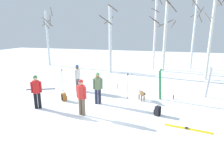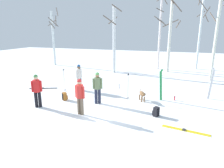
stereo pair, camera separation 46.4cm
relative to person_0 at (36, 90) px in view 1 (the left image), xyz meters
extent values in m
plane|color=white|center=(3.51, 0.14, -0.98)|extent=(60.00, 60.00, 0.00)
cylinder|color=black|center=(0.08, 0.05, -0.57)|extent=(0.16, 0.16, 0.82)
cylinder|color=black|center=(-0.08, -0.05, -0.57)|extent=(0.16, 0.16, 0.82)
cylinder|color=red|center=(0.00, 0.00, 0.15)|extent=(0.34, 0.34, 0.62)
sphere|color=beige|center=(0.00, 0.00, 0.57)|extent=(0.22, 0.22, 0.22)
sphere|color=#4C8C4C|center=(0.00, 0.00, 0.63)|extent=(0.21, 0.21, 0.21)
cylinder|color=red|center=(0.18, 0.11, 0.13)|extent=(0.10, 0.10, 0.56)
cylinder|color=red|center=(-0.18, -0.11, 0.13)|extent=(0.10, 0.10, 0.56)
cylinder|color=#72604C|center=(2.40, -0.12, -0.57)|extent=(0.16, 0.16, 0.82)
cylinder|color=#72604C|center=(2.57, -0.15, -0.57)|extent=(0.16, 0.16, 0.82)
cylinder|color=red|center=(2.49, -0.13, 0.15)|extent=(0.34, 0.34, 0.62)
sphere|color=tan|center=(2.49, -0.13, 0.57)|extent=(0.22, 0.22, 0.22)
sphere|color=#B22626|center=(2.49, -0.13, 0.63)|extent=(0.21, 0.21, 0.21)
cylinder|color=red|center=(2.28, -0.09, 0.13)|extent=(0.10, 0.10, 0.56)
cylinder|color=red|center=(2.69, -0.17, 0.13)|extent=(0.10, 0.10, 0.56)
cylinder|color=#1E2338|center=(2.61, 1.42, -0.57)|extent=(0.16, 0.16, 0.82)
cylinder|color=#1E2338|center=(2.78, 1.49, -0.57)|extent=(0.16, 0.16, 0.82)
cylinder|color=#566B47|center=(2.69, 1.46, 0.15)|extent=(0.34, 0.34, 0.62)
sphere|color=#997051|center=(2.69, 1.46, 0.57)|extent=(0.22, 0.22, 0.22)
sphere|color=#4C8C4C|center=(2.69, 1.46, 0.63)|extent=(0.21, 0.21, 0.21)
cylinder|color=#566B47|center=(2.50, 1.38, 0.13)|extent=(0.10, 0.10, 0.56)
cylinder|color=#566B47|center=(2.89, 1.54, 0.13)|extent=(0.10, 0.10, 0.56)
cylinder|color=#4C4C56|center=(0.66, 3.39, -0.57)|extent=(0.16, 0.16, 0.82)
cylinder|color=#4C4C56|center=(0.62, 3.22, -0.57)|extent=(0.16, 0.16, 0.82)
cylinder|color=silver|center=(0.64, 3.30, 0.15)|extent=(0.34, 0.34, 0.62)
sphere|color=brown|center=(0.64, 3.30, 0.57)|extent=(0.22, 0.22, 0.22)
sphere|color=#265999|center=(0.64, 3.30, 0.63)|extent=(0.21, 0.21, 0.21)
cylinder|color=silver|center=(0.69, 3.51, 0.13)|extent=(0.10, 0.10, 0.56)
cylinder|color=silver|center=(0.59, 3.10, 0.13)|extent=(0.10, 0.10, 0.56)
ellipsoid|color=brown|center=(4.87, 2.64, -0.57)|extent=(0.48, 0.63, 0.26)
sphere|color=brown|center=(5.03, 2.35, -0.51)|extent=(0.18, 0.18, 0.18)
ellipsoid|color=brown|center=(5.06, 2.29, -0.53)|extent=(0.10, 0.12, 0.06)
cylinder|color=brown|center=(4.70, 2.95, -0.49)|extent=(0.12, 0.19, 0.17)
cylinder|color=brown|center=(5.03, 2.51, -0.84)|extent=(0.07, 0.07, 0.28)
cylinder|color=brown|center=(4.90, 2.43, -0.84)|extent=(0.07, 0.07, 0.28)
cylinder|color=brown|center=(4.85, 2.85, -0.84)|extent=(0.07, 0.07, 0.28)
cylinder|color=brown|center=(4.71, 2.78, -0.84)|extent=(0.07, 0.07, 0.28)
cube|color=green|center=(5.86, 3.08, -0.14)|extent=(0.18, 0.10, 1.68)
cube|color=green|center=(5.86, 3.08, 0.74)|extent=(0.06, 0.04, 0.10)
cube|color=green|center=(5.80, 3.05, -0.14)|extent=(0.18, 0.10, 1.68)
cube|color=green|center=(5.80, 3.05, 0.74)|extent=(0.06, 0.04, 0.10)
cube|color=white|center=(8.54, 4.22, -0.11)|extent=(0.20, 0.07, 1.74)
cube|color=white|center=(8.54, 4.22, 0.80)|extent=(0.07, 0.03, 0.10)
cube|color=white|center=(8.48, 4.21, -0.11)|extent=(0.20, 0.07, 1.74)
cube|color=white|center=(8.48, 4.21, 0.80)|extent=(0.07, 0.03, 0.10)
cube|color=yellow|center=(7.13, -0.17, -0.97)|extent=(1.81, 0.35, 0.02)
cube|color=#333338|center=(7.08, -0.16, -0.95)|extent=(0.13, 0.08, 0.03)
cube|color=yellow|center=(7.12, -0.27, -0.97)|extent=(1.81, 0.35, 0.02)
cube|color=#333338|center=(7.07, -0.26, -0.95)|extent=(0.13, 0.08, 0.03)
cube|color=black|center=(-1.92, 2.93, -0.97)|extent=(1.74, 0.79, 0.02)
cube|color=#333338|center=(-1.97, 2.91, -0.95)|extent=(0.14, 0.10, 0.03)
cube|color=black|center=(-1.88, 2.84, -0.97)|extent=(1.74, 0.79, 0.02)
cube|color=#333338|center=(-1.93, 2.82, -0.95)|extent=(0.14, 0.10, 0.03)
cylinder|color=#B2B2BC|center=(4.05, 2.73, -0.28)|extent=(0.02, 0.10, 1.40)
cylinder|color=black|center=(4.05, 2.73, 0.47)|extent=(0.04, 0.04, 0.10)
cylinder|color=black|center=(4.05, 2.73, -0.91)|extent=(0.07, 0.07, 0.01)
cylinder|color=#B2B2BC|center=(4.05, 2.59, -0.28)|extent=(0.02, 0.10, 1.40)
cylinder|color=black|center=(4.05, 2.59, 0.47)|extent=(0.04, 0.04, 0.10)
cylinder|color=black|center=(4.05, 2.59, -0.91)|extent=(0.07, 0.07, 0.01)
cylinder|color=#B2B2BC|center=(-0.19, 2.87, -0.29)|extent=(0.02, 0.10, 1.37)
cylinder|color=black|center=(-0.19, 2.87, 0.44)|extent=(0.04, 0.04, 0.10)
cylinder|color=black|center=(-0.19, 2.87, -0.91)|extent=(0.07, 0.07, 0.01)
cylinder|color=#B2B2BC|center=(-0.19, 2.76, -0.29)|extent=(0.02, 0.10, 1.37)
cylinder|color=black|center=(-0.19, 2.76, 0.44)|extent=(0.04, 0.04, 0.10)
cylinder|color=black|center=(-0.19, 2.76, -0.91)|extent=(0.07, 0.07, 0.01)
cube|color=black|center=(5.87, 0.79, -0.76)|extent=(0.29, 0.32, 0.44)
cube|color=black|center=(5.75, 0.84, -0.83)|extent=(0.13, 0.20, 0.20)
cube|color=black|center=(6.00, 0.81, -0.76)|extent=(0.04, 0.04, 0.37)
cube|color=black|center=(5.95, 0.68, -0.76)|extent=(0.04, 0.04, 0.37)
cube|color=#99591E|center=(0.71, 1.34, -0.76)|extent=(0.33, 0.32, 0.44)
cube|color=#99591E|center=(0.80, 1.43, -0.83)|extent=(0.18, 0.18, 0.20)
cube|color=black|center=(0.69, 1.20, -0.76)|extent=(0.04, 0.04, 0.37)
cube|color=black|center=(0.58, 1.30, -0.76)|extent=(0.04, 0.04, 0.37)
cylinder|color=red|center=(6.61, 3.30, -0.87)|extent=(0.07, 0.07, 0.23)
cylinder|color=black|center=(6.61, 3.30, -0.74)|extent=(0.04, 0.04, 0.02)
cylinder|color=silver|center=(2.98, 4.52, -0.85)|extent=(0.07, 0.07, 0.26)
cylinder|color=black|center=(2.98, 4.52, -0.71)|extent=(0.05, 0.05, 0.02)
cylinder|color=silver|center=(-6.68, 11.29, 1.94)|extent=(0.22, 0.22, 5.84)
cylinder|color=brown|center=(-6.14, 11.58, 4.75)|extent=(0.65, 1.16, 0.80)
cylinder|color=brown|center=(-6.56, 11.05, 3.40)|extent=(0.59, 0.34, 0.78)
cylinder|color=brown|center=(-6.30, 10.96, 3.69)|extent=(0.76, 0.85, 0.96)
cylinder|color=brown|center=(-6.35, 11.54, 3.82)|extent=(0.60, 0.75, 1.07)
cylinder|color=brown|center=(-6.93, 11.66, 3.64)|extent=(0.82, 0.59, 0.71)
cylinder|color=silver|center=(1.01, 9.47, 1.96)|extent=(0.26, 0.26, 5.88)
cylinder|color=brown|center=(1.35, 9.14, 4.66)|extent=(0.75, 0.79, 0.59)
cylinder|color=brown|center=(0.78, 8.82, 3.69)|extent=(1.37, 0.54, 0.87)
cylinder|color=brown|center=(0.77, 9.80, 3.70)|extent=(0.76, 0.58, 0.69)
cylinder|color=silver|center=(4.71, 12.60, 2.72)|extent=(0.20, 0.20, 7.40)
cylinder|color=brown|center=(4.87, 12.14, 3.59)|extent=(0.98, 0.42, 0.72)
cylinder|color=brown|center=(4.64, 12.22, 4.68)|extent=(0.80, 0.21, 0.46)
cylinder|color=brown|center=(4.59, 12.13, 3.83)|extent=(0.98, 0.31, 0.67)
cylinder|color=silver|center=(5.73, 11.42, 2.29)|extent=(0.25, 0.25, 6.53)
cylinder|color=brown|center=(6.11, 10.96, 4.90)|extent=(1.02, 0.86, 1.04)
cylinder|color=brown|center=(5.67, 12.10, 3.48)|extent=(1.41, 0.20, 0.72)
cylinder|color=brown|center=(6.37, 11.58, 3.35)|extent=(0.43, 1.34, 0.62)
cylinder|color=silver|center=(8.43, 13.75, 2.48)|extent=(0.21, 0.21, 6.92)
cylinder|color=brown|center=(8.83, 13.96, 4.50)|extent=(0.51, 0.87, 0.96)
cylinder|color=brown|center=(8.37, 13.30, 5.10)|extent=(0.97, 0.21, 1.18)
cylinder|color=brown|center=(8.07, 13.80, 5.44)|extent=(0.19, 0.78, 0.69)
cylinder|color=brown|center=(8.34, 14.09, 4.36)|extent=(0.74, 0.27, 0.58)
cylinder|color=brown|center=(8.86, 13.53, 3.93)|extent=(0.53, 0.92, 0.69)
cylinder|color=silver|center=(9.15, 8.96, 2.53)|extent=(0.21, 0.21, 7.01)
cylinder|color=brown|center=(8.76, 8.77, 3.78)|extent=(0.46, 0.87, 0.74)
cylinder|color=brown|center=(9.60, 9.12, 4.78)|extent=(0.39, 0.95, 0.42)
camera|label=1|loc=(6.16, -7.89, 2.84)|focal=31.50mm
camera|label=2|loc=(6.61, -7.76, 2.84)|focal=31.50mm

